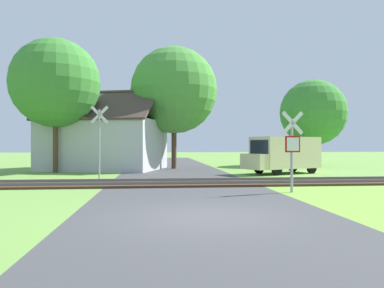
{
  "coord_description": "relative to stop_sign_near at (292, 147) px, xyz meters",
  "views": [
    {
      "loc": [
        -1.25,
        -9.08,
        1.76
      ],
      "look_at": [
        0.5,
        8.45,
        1.8
      ],
      "focal_mm": 35.0,
      "sensor_mm": 36.0,
      "label": 1
    }
  ],
  "objects": [
    {
      "name": "tree_center",
      "position": [
        -3.63,
        14.35,
        4.11
      ],
      "size": [
        6.42,
        6.42,
        9.02
      ],
      "color": "#513823",
      "rests_on": "ground"
    },
    {
      "name": "crossing_sign_far",
      "position": [
        -7.75,
        5.3,
        0.42
      ],
      "size": [
        0.88,
        0.15,
        3.68
      ],
      "rotation": [
        0.0,
        0.0,
        -0.06
      ],
      "color": "#9E9EA5",
      "rests_on": "ground"
    },
    {
      "name": "stop_sign_near",
      "position": [
        0.0,
        0.0,
        0.0
      ],
      "size": [
        0.87,
        0.2,
        3.01
      ],
      "rotation": [
        0.0,
        0.0,
        3.3
      ],
      "color": "#9E9EA5",
      "rests_on": "ground"
    },
    {
      "name": "mail_truck",
      "position": [
        2.76,
        8.78,
        -0.46
      ],
      "size": [
        5.23,
        3.73,
        2.24
      ],
      "rotation": [
        0.0,
        0.0,
        2.0
      ],
      "color": "beige",
      "rests_on": "ground"
    },
    {
      "name": "road_asphalt",
      "position": [
        -3.8,
        -2.28,
        -1.7
      ],
      "size": [
        6.63,
        80.0,
        0.01
      ],
      "primitive_type": "cube",
      "color": "#424244",
      "rests_on": "ground"
    },
    {
      "name": "rail_track",
      "position": [
        -3.8,
        3.17,
        -1.64
      ],
      "size": [
        60.0,
        2.6,
        0.22
      ],
      "color": "#422D1E",
      "rests_on": "ground"
    },
    {
      "name": "ground_plane",
      "position": [
        -3.8,
        -4.28,
        -1.7
      ],
      "size": [
        160.0,
        160.0,
        0.0
      ],
      "primitive_type": "plane",
      "color": "#6B9942"
    },
    {
      "name": "tree_left",
      "position": [
        -11.36,
        11.23,
        4.01
      ],
      "size": [
        5.66,
        5.66,
        8.54
      ],
      "color": "#513823",
      "rests_on": "ground"
    },
    {
      "name": "tree_far",
      "position": [
        8.48,
        17.52,
        2.83
      ],
      "size": [
        5.63,
        5.63,
        7.35
      ],
      "color": "#513823",
      "rests_on": "ground"
    },
    {
      "name": "house",
      "position": [
        -8.62,
        13.98,
        0.21
      ],
      "size": [
        9.53,
        8.5,
        5.65
      ],
      "rotation": [
        0.0,
        0.0,
        -0.28
      ],
      "color": "#B7B7BC",
      "rests_on": "ground"
    }
  ]
}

